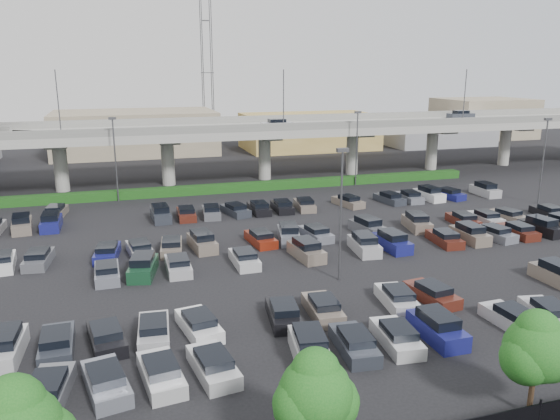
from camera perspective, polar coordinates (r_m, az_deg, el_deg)
The scene contains 8 objects.
ground at distance 50.02m, azimuth 2.60°, elevation -4.02°, with size 280.00×280.00×0.00m, color black.
overpass at distance 78.75m, azimuth -5.37°, elevation 7.99°, with size 150.00×13.00×15.80m.
hedge at distance 73.08m, azimuth -3.94°, elevation 2.40°, with size 66.00×1.60×1.10m, color #153D11.
tree_row at distance 27.57m, azimuth 23.42°, elevation -13.54°, with size 65.07×3.66×5.94m.
parked_cars at distance 46.35m, azimuth 3.51°, elevation -4.76°, with size 62.88×41.65×1.67m.
light_poles at distance 49.08m, azimuth -2.65°, elevation 3.17°, with size 66.90×48.38×10.30m.
distant_buildings at distance 110.83m, azimuth -2.03°, elevation 8.28°, with size 138.00×24.00×9.00m.
comm_tower at distance 120.30m, azimuth -7.62°, elevation 14.33°, with size 2.40×2.40×30.00m.
Camera 1 is at (-15.94, -44.63, 15.98)m, focal length 35.00 mm.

